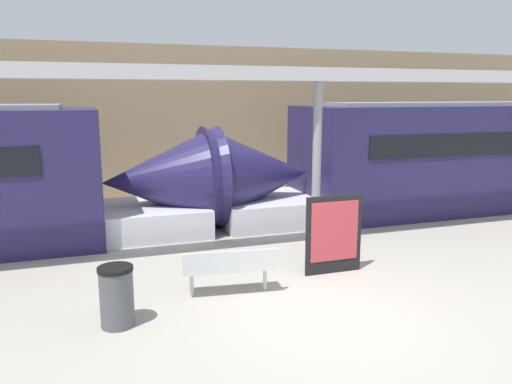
{
  "coord_description": "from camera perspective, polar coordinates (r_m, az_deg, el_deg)",
  "views": [
    {
      "loc": [
        -3.53,
        -6.54,
        3.42
      ],
      "look_at": [
        -0.23,
        3.22,
        1.4
      ],
      "focal_mm": 35.0,
      "sensor_mm": 36.0,
      "label": 1
    }
  ],
  "objects": [
    {
      "name": "bench_near",
      "position": [
        8.69,
        -3.06,
        -8.5
      ],
      "size": [
        1.66,
        0.63,
        0.82
      ],
      "rotation": [
        0.0,
        0.0,
        -0.12
      ],
      "color": "silver",
      "rests_on": "ground_plane"
    },
    {
      "name": "canopy_beam",
      "position": [
        10.95,
        7.19,
        13.17
      ],
      "size": [
        28.0,
        0.6,
        0.28
      ],
      "primitive_type": "cube",
      "color": "#B7B7BC",
      "rests_on": "support_column_near"
    },
    {
      "name": "poster_board",
      "position": [
        9.74,
        8.88,
        -4.79
      ],
      "size": [
        1.16,
        0.07,
        1.53
      ],
      "color": "black",
      "rests_on": "ground_plane"
    },
    {
      "name": "station_wall",
      "position": [
        16.98,
        -6.73,
        7.9
      ],
      "size": [
        56.0,
        0.2,
        5.0
      ],
      "primitive_type": "cube",
      "color": "#9E8460",
      "rests_on": "ground_plane"
    },
    {
      "name": "support_column_near",
      "position": [
        11.06,
        6.94,
        2.83
      ],
      "size": [
        0.19,
        0.19,
        3.69
      ],
      "primitive_type": "cylinder",
      "color": "gray",
      "rests_on": "ground_plane"
    },
    {
      "name": "trash_bin",
      "position": [
        7.86,
        -15.64,
        -11.4
      ],
      "size": [
        0.52,
        0.52,
        0.93
      ],
      "color": "#4C4F54",
      "rests_on": "ground_plane"
    },
    {
      "name": "train_left",
      "position": [
        16.82,
        23.38,
        3.65
      ],
      "size": [
        16.74,
        2.93,
        3.2
      ],
      "color": "#231E4C",
      "rests_on": "ground_plane"
    },
    {
      "name": "ground_plane",
      "position": [
        8.18,
        9.01,
        -13.75
      ],
      "size": [
        60.0,
        60.0,
        0.0
      ],
      "primitive_type": "plane",
      "color": "#A8A093"
    }
  ]
}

